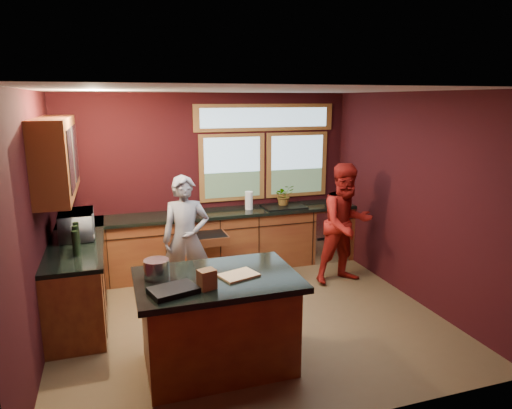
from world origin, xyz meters
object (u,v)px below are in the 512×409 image
person_red (346,224)px  island (218,321)px  person_grey (186,239)px  cutting_board (239,275)px  stock_pot (157,269)px

person_red → island: bearing=-150.4°
person_grey → person_red: (2.28, -0.09, 0.04)m
island → cutting_board: 0.52m
cutting_board → person_grey: bearing=97.8°
person_grey → person_red: size_ratio=0.96×
person_red → stock_pot: (-2.80, -1.40, 0.17)m
island → cutting_board: size_ratio=4.43×
island → person_grey: size_ratio=0.93×
island → person_red: person_red is taller
person_grey → stock_pot: person_grey is taller
person_red → stock_pot: bearing=-158.4°
cutting_board → stock_pot: (-0.75, 0.20, 0.08)m
person_grey → cutting_board: (0.23, -1.70, 0.12)m
person_red → cutting_board: (-2.05, -1.60, 0.09)m
cutting_board → stock_pot: bearing=165.1°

